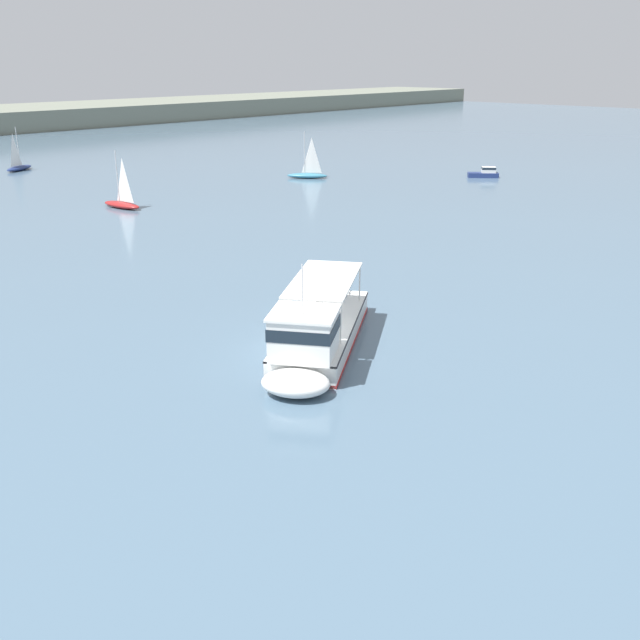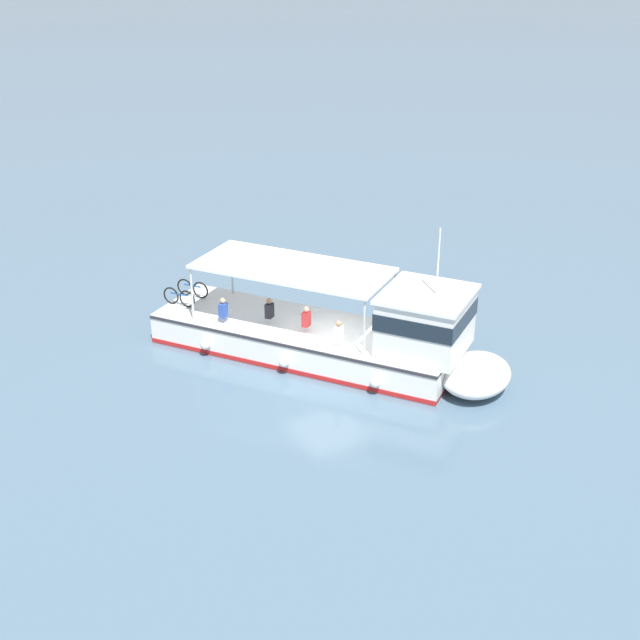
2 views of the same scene
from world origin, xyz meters
name	(u,v)px [view 2 (image 2 of 2)]	position (x,y,z in m)	size (l,w,h in m)	color
ground_plane	(329,368)	(0.00, 0.00, 0.00)	(400.00, 400.00, 0.00)	slate
ferry_main	(347,336)	(0.07, -0.77, 1.02)	(12.43, 9.32, 5.32)	white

